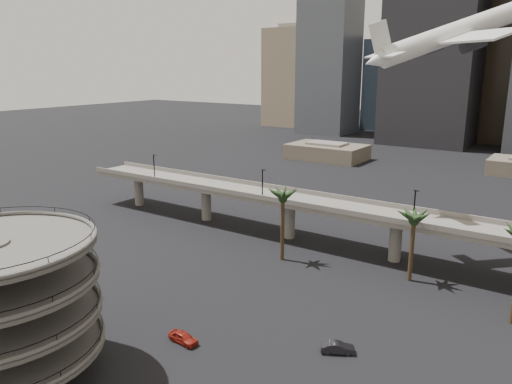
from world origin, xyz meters
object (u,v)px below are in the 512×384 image
Objects in this scene: overpass at (340,212)px; airborne_jet at (452,34)px; car_b at (338,348)px; car_a at (183,337)px.

overpass is 37.44m from airborne_jet.
overpass reaches higher than car_b.
car_a reaches higher than car_b.
car_b is at bearing -64.90° from overpass.
car_a is (-1.64, -42.08, -6.61)m from overpass.
airborne_jet is at bearing -28.50° from car_b.
airborne_jet is 68.84m from car_a.
car_b is at bearing -58.37° from car_a.
car_a is at bearing -92.23° from overpass.
car_a is (-16.09, -54.52, -38.83)m from airborne_jet.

